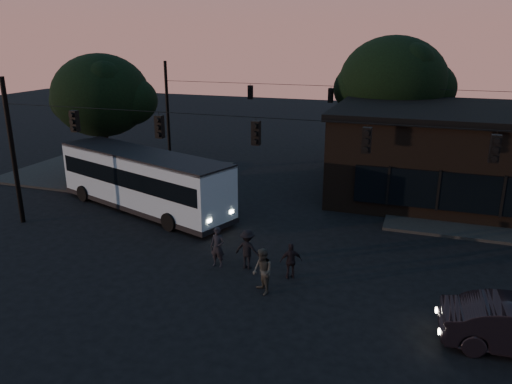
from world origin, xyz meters
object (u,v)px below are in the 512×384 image
(bus, at_px, (143,178))
(pedestrian_d, at_px, (248,249))
(building, at_px, (467,154))
(pedestrian_a, at_px, (218,247))
(pedestrian_c, at_px, (291,261))
(pedestrian_b, at_px, (262,271))

(bus, bearing_deg, pedestrian_d, -12.56)
(building, bearing_deg, pedestrian_d, -124.19)
(pedestrian_a, xyz_separation_m, pedestrian_d, (1.25, 0.25, -0.02))
(building, relative_size, pedestrian_c, 10.14)
(building, xyz_separation_m, bus, (-16.94, -8.15, -0.87))
(pedestrian_a, distance_m, pedestrian_b, 2.97)
(building, height_order, pedestrian_d, building)
(pedestrian_a, bearing_deg, building, 54.32)
(building, relative_size, bus, 1.30)
(bus, distance_m, pedestrian_c, 11.34)
(pedestrian_d, bearing_deg, pedestrian_a, 15.25)
(pedestrian_b, relative_size, pedestrian_d, 1.05)
(pedestrian_b, distance_m, pedestrian_c, 1.68)
(pedestrian_a, bearing_deg, bus, 143.40)
(bus, distance_m, pedestrian_d, 9.49)
(bus, bearing_deg, building, 45.38)
(building, distance_m, pedestrian_c, 15.31)
(pedestrian_d, bearing_deg, building, -120.19)
(building, xyz_separation_m, pedestrian_c, (-6.99, -13.48, -1.95))
(pedestrian_a, height_order, pedestrian_c, pedestrian_a)
(building, xyz_separation_m, pedestrian_a, (-10.21, -13.43, -1.83))
(pedestrian_a, relative_size, pedestrian_d, 1.02)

